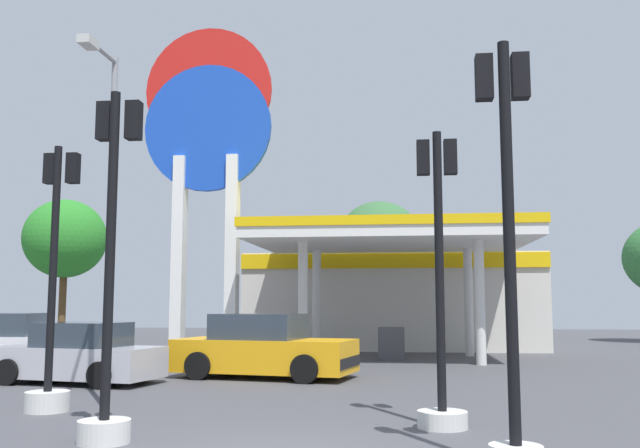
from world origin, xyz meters
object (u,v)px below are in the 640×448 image
traffic_signal_3 (510,283)px  tree_1 (379,235)px  car_1 (264,349)px  traffic_signal_0 (440,318)px  traffic_signal_1 (52,324)px  station_pole_sign (208,146)px  traffic_signal_2 (109,312)px  tree_0 (65,239)px  car_0 (78,356)px  corner_streetlamp (106,189)px

traffic_signal_3 → tree_1: 26.67m
car_1 → traffic_signal_0: (4.18, -6.79, 0.94)m
car_1 → traffic_signal_1: (-2.72, -5.95, 0.79)m
car_1 → traffic_signal_3: bearing=-62.9°
station_pole_sign → traffic_signal_0: size_ratio=2.52×
traffic_signal_2 → tree_0: 29.51m
traffic_signal_3 → tree_0: size_ratio=0.68×
traffic_signal_0 → traffic_signal_2: size_ratio=0.94×
car_1 → station_pole_sign: bearing=120.6°
traffic_signal_1 → tree_0: tree_0 is taller
car_0 → traffic_signal_1: traffic_signal_1 is taller
tree_1 → traffic_signal_1: bearing=-102.9°
traffic_signal_2 → tree_0: bearing=118.4°
car_0 → corner_streetlamp: (2.18, -3.59, 3.45)m
car_1 → traffic_signal_0: traffic_signal_0 is taller
car_0 → traffic_signal_2: bearing=-61.2°
traffic_signal_0 → tree_0: 30.64m
traffic_signal_3 → tree_1: size_ratio=0.72×
tree_1 → traffic_signal_3: bearing=-84.9°
corner_streetlamp → traffic_signal_3: bearing=-30.9°
car_1 → traffic_signal_1: size_ratio=1.01×
car_0 → traffic_signal_0: bearing=-30.9°
car_0 → traffic_signal_3: size_ratio=0.85×
car_0 → corner_streetlamp: 5.44m
tree_1 → car_0: bearing=-109.9°
car_1 → traffic_signal_2: size_ratio=0.98×
car_1 → tree_1: tree_1 is taller
traffic_signal_1 → tree_0: 26.29m
traffic_signal_0 → traffic_signal_1: 6.95m
tree_0 → tree_1: tree_0 is taller
traffic_signal_0 → corner_streetlamp: bearing=167.0°
car_1 → tree_1: bearing=81.6°
station_pole_sign → corner_streetlamp: station_pole_sign is taller
car_1 → traffic_signal_2: bearing=-93.5°
tree_0 → car_1: bearing=-50.1°
car_0 → car_1: size_ratio=0.88×
station_pole_sign → traffic_signal_2: (2.65, -13.87, -5.69)m
car_0 → corner_streetlamp: corner_streetlamp is taller
traffic_signal_1 → traffic_signal_3: (7.58, -3.53, 0.61)m
traffic_signal_0 → corner_streetlamp: size_ratio=0.69×
car_1 → corner_streetlamp: (-2.06, -5.35, 3.36)m
traffic_signal_0 → traffic_signal_2: 5.01m
traffic_signal_1 → traffic_signal_3: traffic_signal_3 is taller
traffic_signal_3 → corner_streetlamp: bearing=149.1°
car_1 → traffic_signal_3: (4.86, -9.48, 1.40)m
car_0 → traffic_signal_0: 9.86m
tree_1 → corner_streetlamp: tree_1 is taller
traffic_signal_1 → tree_0: bearing=116.8°
station_pole_sign → tree_1: 13.02m
corner_streetlamp → car_0: bearing=121.3°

